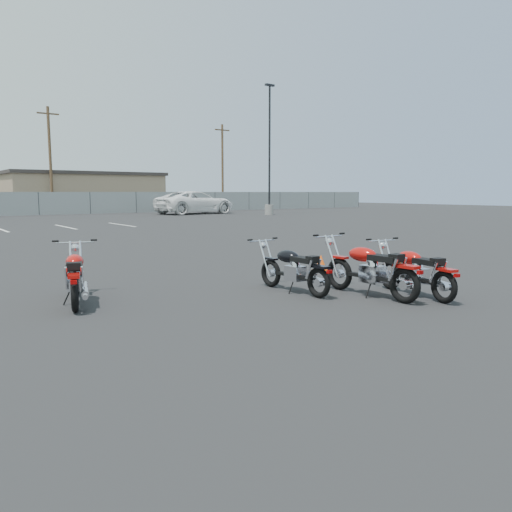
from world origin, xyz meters
TOP-DOWN VIEW (x-y plane):
  - ground at (0.00, 0.00)m, footprint 120.00×120.00m
  - motorcycle_front_red at (-2.73, 1.52)m, footprint 0.97×1.93m
  - motorcycle_second_black at (0.73, 0.16)m, footprint 0.72×1.87m
  - motorcycle_third_red at (1.58, -0.88)m, footprint 0.81×2.10m
  - motorcycle_rear_red at (2.23, -1.33)m, footprint 0.77×1.91m
  - training_cone_near at (2.88, 1.76)m, footprint 0.30×0.30m
  - training_cone_far at (4.67, 0.98)m, footprint 0.24×0.24m
  - light_pole_east at (19.07, 25.08)m, footprint 0.80×0.70m
  - tan_building_east at (10.00, 44.00)m, footprint 14.40×9.40m
  - utility_pole_c at (6.00, 39.00)m, footprint 1.80×0.24m
  - utility_pole_d at (24.00, 40.00)m, footprint 1.80×0.24m
  - white_van at (15.07, 29.95)m, footprint 4.02×8.08m

SIDE VIEW (x-z plane):
  - ground at x=0.00m, z-range 0.00..0.00m
  - training_cone_far at x=4.67m, z-range 0.00..0.28m
  - training_cone_near at x=2.88m, z-range 0.00..0.36m
  - motorcycle_second_black at x=0.73m, z-range -0.04..0.87m
  - motorcycle_rear_red at x=2.23m, z-range -0.04..0.89m
  - motorcycle_front_red at x=-2.73m, z-range -0.04..0.91m
  - motorcycle_third_red at x=1.58m, z-range -0.05..0.98m
  - white_van at x=15.07m, z-range 0.00..2.95m
  - tan_building_east at x=10.00m, z-range 0.01..3.71m
  - light_pole_east at x=19.07m, z-range -2.43..7.63m
  - utility_pole_c at x=6.00m, z-range 0.19..9.19m
  - utility_pole_d at x=24.00m, z-range 0.19..9.19m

